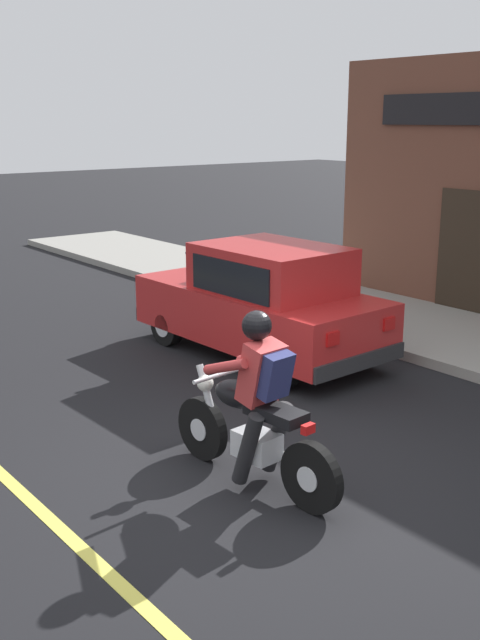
{
  "coord_description": "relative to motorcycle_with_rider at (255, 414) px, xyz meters",
  "views": [
    {
      "loc": [
        -4.03,
        -4.68,
        3.19
      ],
      "look_at": [
        1.18,
        1.83,
        0.95
      ],
      "focal_mm": 42.0,
      "sensor_mm": 36.0,
      "label": 1
    }
  ],
  "objects": [
    {
      "name": "car_hatchback",
      "position": [
        2.52,
        2.87,
        0.09
      ],
      "size": [
        1.73,
        3.82,
        1.57
      ],
      "color": "black",
      "rests_on": "ground"
    },
    {
      "name": "sidewalk_curb",
      "position": [
        5.17,
        2.95,
        -0.61
      ],
      "size": [
        2.6,
        22.0,
        0.14
      ],
      "primitive_type": "cube",
      "color": "gray",
      "rests_on": "ground"
    },
    {
      "name": "ground_plane",
      "position": [
        0.07,
        -0.05,
        -0.68
      ],
      "size": [
        80.0,
        80.0,
        0.0
      ],
      "primitive_type": "plane",
      "color": "black"
    },
    {
      "name": "motorcycle_with_rider",
      "position": [
        0.0,
        0.0,
        0.0
      ],
      "size": [
        0.59,
        2.02,
        1.62
      ],
      "color": "black",
      "rests_on": "ground"
    }
  ]
}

